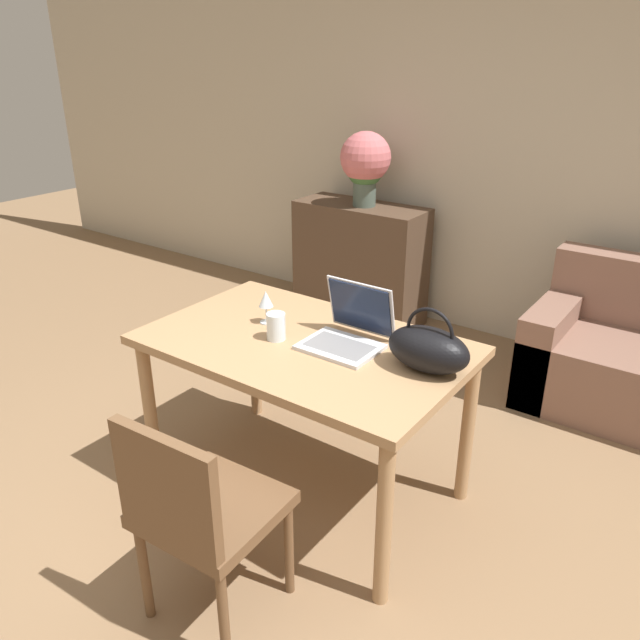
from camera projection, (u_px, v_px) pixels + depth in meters
ground_plane at (246, 578)px, 2.46m from camera, size 14.00×14.00×0.00m
wall_back at (528, 144)px, 3.99m from camera, size 10.00×0.06×2.70m
dining_table at (305, 360)px, 2.71m from camera, size 1.38×0.85×0.77m
chair at (199, 509)px, 2.11m from camera, size 0.46×0.46×0.86m
sideboard at (360, 263)px, 4.66m from camera, size 0.97×0.40×0.88m
laptop at (350, 328)px, 2.63m from camera, size 0.32×0.31×0.25m
drinking_glass at (276, 326)px, 2.66m from camera, size 0.08×0.08×0.12m
wine_glass at (266, 301)px, 2.80m from camera, size 0.07×0.07×0.15m
handbag at (428, 349)px, 2.40m from camera, size 0.33×0.20×0.26m
flower_vase at (365, 163)px, 4.33m from camera, size 0.35×0.35×0.52m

